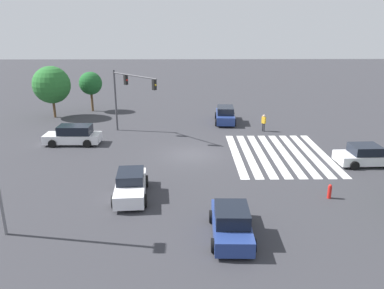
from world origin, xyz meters
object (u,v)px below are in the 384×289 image
car_0 (366,156)px  car_3 (231,223)px  tree_corner_b (91,83)px  fire_hydrant (330,191)px  traffic_signal_mast (127,90)px  tree_corner_c (52,85)px  car_4 (225,115)px  car_1 (131,185)px  car_2 (73,135)px  pedestrian (264,122)px

car_0 → car_3: size_ratio=1.02×
car_0 → tree_corner_b: bearing=141.7°
car_3 → fire_hydrant: bearing=-55.6°
traffic_signal_mast → car_3: traffic_signal_mast is taller
car_3 → tree_corner_c: 28.59m
car_0 → car_3: bearing=-141.1°
car_3 → car_4: car_4 is taller
car_4 → tree_corner_c: (2.41, 17.88, 2.68)m
car_1 → car_4: car_4 is taller
traffic_signal_mast → car_2: 6.04m
traffic_signal_mast → fire_hydrant: traffic_signal_mast is taller
pedestrian → fire_hydrant: bearing=51.1°
car_2 → car_3: size_ratio=1.09×
car_0 → tree_corner_c: bearing=149.9°
car_3 → car_1: bearing=52.1°
car_3 → fire_hydrant: 7.28m
car_2 → pedestrian: size_ratio=2.88×
tree_corner_c → fire_hydrant: tree_corner_c is taller
car_0 → car_2: 22.64m
car_2 → tree_corner_c: size_ratio=0.84×
tree_corner_c → car_3: bearing=-145.6°
car_4 → tree_corner_c: bearing=86.0°
car_1 → car_3: size_ratio=1.04×
car_0 → car_2: bearing=165.2°
car_2 → tree_corner_b: tree_corner_b is taller
car_0 → tree_corner_b: size_ratio=0.97×
traffic_signal_mast → car_0: 19.84m
car_4 → car_0: bearing=-139.4°
car_2 → car_4: bearing=-152.2°
car_1 → fire_hydrant: car_1 is taller
car_1 → tree_corner_c: 22.09m
car_0 → tree_corner_c: 30.40m
pedestrian → tree_corner_c: 22.00m
car_0 → tree_corner_c: size_ratio=0.79×
car_2 → tree_corner_b: bearing=-83.2°
car_1 → fire_hydrant: size_ratio=5.07×
car_1 → tree_corner_b: bearing=-165.6°
traffic_signal_mast → car_2: bearing=-100.6°
car_3 → tree_corner_c: bearing=36.0°
traffic_signal_mast → fire_hydrant: 19.11m
car_0 → pedestrian: bearing=121.1°
fire_hydrant → car_3: bearing=122.9°
car_3 → tree_corner_c: tree_corner_c is taller
pedestrian → traffic_signal_mast: bearing=-39.9°
car_2 → fire_hydrant: size_ratio=5.28×
car_1 → tree_corner_c: size_ratio=0.81×
car_2 → tree_corner_c: 10.68m
fire_hydrant → car_0: bearing=-40.4°
car_2 → pedestrian: car_2 is taller
traffic_signal_mast → tree_corner_c: size_ratio=1.04×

